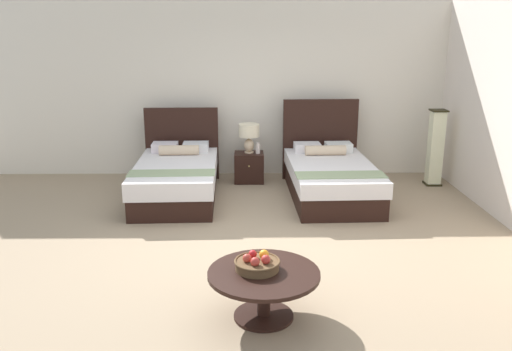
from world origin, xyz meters
name	(u,v)px	position (x,y,z in m)	size (l,w,h in m)	color
ground_plane	(255,241)	(0.00, 0.00, -0.01)	(10.02, 9.68, 0.02)	#9B8469
wall_back	(253,90)	(0.00, 3.04, 1.42)	(10.02, 0.12, 2.84)	silver
bed_near_window	(177,177)	(-1.12, 1.68, 0.30)	(1.23, 2.16, 1.18)	black
bed_near_corner	(330,176)	(1.12, 1.69, 0.30)	(1.26, 2.19, 1.31)	black
nightstand	(249,167)	(-0.07, 2.47, 0.24)	(0.47, 0.41, 0.48)	black
table_lamp	(249,134)	(-0.07, 2.49, 0.79)	(0.33, 0.33, 0.46)	beige
vase	(258,148)	(0.07, 2.43, 0.57)	(0.07, 0.07, 0.18)	silver
coffee_table	(264,283)	(0.06, -1.70, 0.32)	(0.95, 0.95, 0.43)	black
fruit_bowl	(257,263)	(0.00, -1.66, 0.48)	(0.39, 0.39, 0.15)	brown
floor_lamp_corner	(435,148)	(2.85, 2.27, 0.60)	(0.24, 0.24, 1.20)	black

